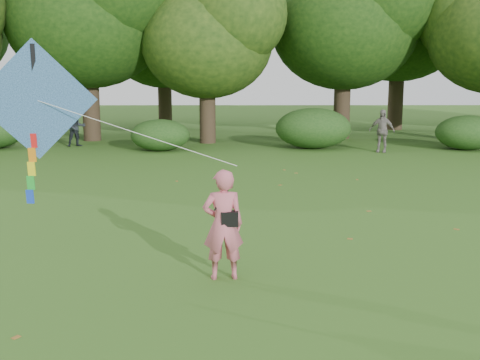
{
  "coord_description": "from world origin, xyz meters",
  "views": [
    {
      "loc": [
        -0.48,
        -9.86,
        3.74
      ],
      "look_at": [
        -0.45,
        2.0,
        1.5
      ],
      "focal_mm": 45.0,
      "sensor_mm": 36.0,
      "label": 1
    }
  ],
  "objects_px": {
    "bystander_left": "(76,127)",
    "flying_kite": "(36,103)",
    "man_kite_flyer": "(223,225)",
    "bystander_right": "(382,131)"
  },
  "relations": [
    {
      "from": "man_kite_flyer",
      "to": "bystander_left",
      "type": "distance_m",
      "value": 19.62
    },
    {
      "from": "bystander_left",
      "to": "flying_kite",
      "type": "height_order",
      "value": "flying_kite"
    },
    {
      "from": "man_kite_flyer",
      "to": "flying_kite",
      "type": "distance_m",
      "value": 4.0
    },
    {
      "from": "man_kite_flyer",
      "to": "bystander_right",
      "type": "xyz_separation_m",
      "value": [
        6.63,
        16.19,
        -0.05
      ]
    },
    {
      "from": "man_kite_flyer",
      "to": "flying_kite",
      "type": "relative_size",
      "value": 0.43
    },
    {
      "from": "man_kite_flyer",
      "to": "flying_kite",
      "type": "height_order",
      "value": "flying_kite"
    },
    {
      "from": "flying_kite",
      "to": "man_kite_flyer",
      "type": "bearing_deg",
      "value": -9.11
    },
    {
      "from": "man_kite_flyer",
      "to": "bystander_right",
      "type": "height_order",
      "value": "man_kite_flyer"
    },
    {
      "from": "bystander_left",
      "to": "flying_kite",
      "type": "relative_size",
      "value": 0.4
    },
    {
      "from": "bystander_left",
      "to": "man_kite_flyer",
      "type": "bearing_deg",
      "value": -97.45
    }
  ]
}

